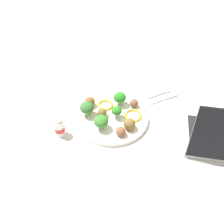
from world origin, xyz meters
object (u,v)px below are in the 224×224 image
Objects in this scene: pepper_ring_mid_left at (133,115)px; napkin at (161,97)px; broccoli_floret_far_rim at (101,121)px; meatball_center at (90,102)px; knife at (165,98)px; fork at (160,93)px; broccoli_floret_center at (87,108)px; broccoli_floret_front_right at (120,98)px; meatball_far_rim at (134,103)px; meatball_near_rim at (121,131)px; broccoli_floret_near_rim at (117,111)px; meatball_front_right at (102,113)px; pepper_ring_front_left at (104,105)px; meatball_back_right at (130,124)px; yogurt_bottle at (59,128)px; plate at (112,117)px.

pepper_ring_mid_left is 0.40× the size of napkin.
broccoli_floret_far_rim is 0.13m from meatball_center.
napkin is 1.17× the size of knife.
napkin is at bearing -110.49° from fork.
broccoli_floret_center is 0.14m from broccoli_floret_front_right.
knife reaches higher than napkin.
meatball_far_rim reaches higher than napkin.
broccoli_floret_far_rim is at bearing -178.15° from pepper_ring_mid_left.
fork is at bearing 28.49° from meatball_near_rim.
broccoli_floret_far_rim reaches higher than broccoli_floret_near_rim.
pepper_ring_mid_left is at bearing 36.47° from meatball_near_rim.
meatball_front_right is (0.02, -0.07, -0.00)m from meatball_center.
broccoli_floret_far_rim is 0.92× the size of pepper_ring_front_left.
knife is (0.31, 0.05, -0.04)m from broccoli_floret_far_rim.
broccoli_floret_center reaches higher than meatball_front_right.
pepper_ring_front_left is 0.43× the size of knife.
broccoli_floret_far_rim is at bearing -93.62° from meatball_center.
knife is (0.26, -0.06, -0.01)m from pepper_ring_front_left.
meatball_back_right is at bearing -77.07° from broccoli_floret_near_rim.
napkin is at bearing 27.34° from meatball_back_right.
meatball_back_right is 0.58× the size of yogurt_bottle.
meatball_front_right is 0.06m from pepper_ring_front_left.
broccoli_floret_near_rim is at bearing -57.25° from meatball_center.
fork is at bearing -4.67° from pepper_ring_front_left.
meatball_far_rim is at bearing 57.90° from pepper_ring_mid_left.
broccoli_floret_near_rim is at bearing -175.02° from knife.
meatball_center reaches higher than meatball_far_rim.
broccoli_floret_near_rim is 0.09m from meatball_near_rim.
pepper_ring_front_left and pepper_ring_mid_left have the same top height.
knife is 1.92× the size of yogurt_bottle.
fork is at bearing -0.61° from broccoli_floret_center.
knife is 0.45m from yogurt_bottle.
meatball_near_rim is at bearing -77.93° from meatball_center.
meatball_far_rim is 0.15m from fork.
meatball_front_right is 0.30× the size of fork.
napkin is (0.31, 0.07, -0.05)m from broccoli_floret_far_rim.
pepper_ring_mid_left reaches higher than fork.
pepper_ring_mid_left is 0.56× the size of fork.
pepper_ring_mid_left is (-0.03, -0.05, -0.01)m from meatball_far_rim.
broccoli_floret_near_rim is 0.06m from meatball_front_right.
meatball_near_rim is 0.29m from napkin.
pepper_ring_front_left is (-0.00, 0.06, 0.01)m from plate.
meatball_far_rim is at bearing -39.10° from broccoli_floret_front_right.
knife is at bearing 13.61° from pepper_ring_mid_left.
broccoli_floret_front_right is 0.07m from pepper_ring_front_left.
broccoli_floret_near_rim is 0.89× the size of broccoli_floret_front_right.
broccoli_floret_center is 0.33m from napkin.
fork is (0.28, 0.03, -0.03)m from meatball_front_right.
meatball_far_rim is at bearing -2.08° from meatball_front_right.
pepper_ring_front_left is 0.13m from pepper_ring_mid_left.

